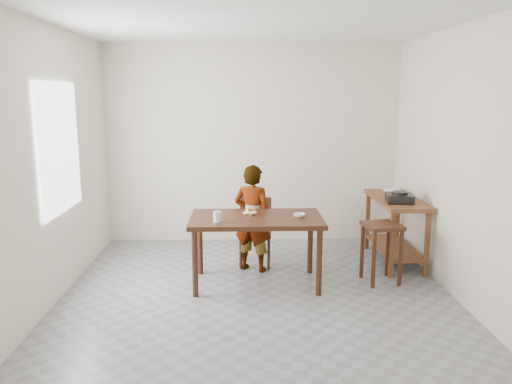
{
  "coord_description": "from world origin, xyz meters",
  "views": [
    {
      "loc": [
        -0.16,
        -4.84,
        2.02
      ],
      "look_at": [
        0.0,
        0.4,
        1.0
      ],
      "focal_mm": 35.0,
      "sensor_mm": 36.0,
      "label": 1
    }
  ],
  "objects_px": {
    "prep_counter": "(395,230)",
    "dining_chair": "(255,233)",
    "stool": "(381,253)",
    "dining_table": "(256,251)",
    "child": "(253,218)"
  },
  "relations": [
    {
      "from": "prep_counter",
      "to": "dining_chair",
      "type": "relative_size",
      "value": 1.51
    },
    {
      "from": "dining_chair",
      "to": "stool",
      "type": "relative_size",
      "value": 1.21
    },
    {
      "from": "dining_table",
      "to": "child",
      "type": "relative_size",
      "value": 1.12
    },
    {
      "from": "dining_chair",
      "to": "stool",
      "type": "distance_m",
      "value": 1.49
    },
    {
      "from": "prep_counter",
      "to": "dining_chair",
      "type": "xyz_separation_m",
      "value": [
        -1.71,
        -0.06,
        -0.0
      ]
    },
    {
      "from": "dining_table",
      "to": "stool",
      "type": "bearing_deg",
      "value": 1.01
    },
    {
      "from": "dining_table",
      "to": "stool",
      "type": "relative_size",
      "value": 2.13
    },
    {
      "from": "dining_table",
      "to": "child",
      "type": "distance_m",
      "value": 0.51
    },
    {
      "from": "dining_table",
      "to": "stool",
      "type": "height_order",
      "value": "dining_table"
    },
    {
      "from": "prep_counter",
      "to": "dining_chair",
      "type": "bearing_deg",
      "value": -177.98
    },
    {
      "from": "child",
      "to": "dining_chair",
      "type": "xyz_separation_m",
      "value": [
        0.03,
        0.19,
        -0.23
      ]
    },
    {
      "from": "prep_counter",
      "to": "child",
      "type": "distance_m",
      "value": 1.78
    },
    {
      "from": "dining_chair",
      "to": "stool",
      "type": "xyz_separation_m",
      "value": [
        1.36,
        -0.62,
        -0.07
      ]
    },
    {
      "from": "dining_chair",
      "to": "dining_table",
      "type": "bearing_deg",
      "value": -86.66
    },
    {
      "from": "child",
      "to": "stool",
      "type": "height_order",
      "value": "child"
    }
  ]
}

